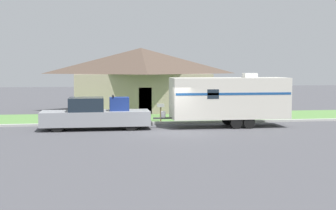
% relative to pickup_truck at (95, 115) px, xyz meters
% --- Properties ---
extents(ground_plane, '(120.00, 120.00, 0.00)m').
position_rel_pickup_truck_xyz_m(ground_plane, '(4.31, -1.67, -0.86)').
color(ground_plane, '#47474C').
extents(curb_strip, '(80.00, 0.30, 0.14)m').
position_rel_pickup_truck_xyz_m(curb_strip, '(4.31, 2.08, -0.79)').
color(curb_strip, '#ADADA8').
rests_on(curb_strip, ground_plane).
extents(lawn_strip, '(80.00, 7.00, 0.03)m').
position_rel_pickup_truck_xyz_m(lawn_strip, '(4.31, 5.73, -0.85)').
color(lawn_strip, '#568442').
rests_on(lawn_strip, ground_plane).
extents(house_across_street, '(11.65, 7.84, 5.28)m').
position_rel_pickup_truck_xyz_m(house_across_street, '(3.77, 11.57, 1.88)').
color(house_across_street, gray).
rests_on(house_across_street, ground_plane).
extents(pickup_truck, '(6.49, 1.99, 2.02)m').
position_rel_pickup_truck_xyz_m(pickup_truck, '(0.00, 0.00, 0.00)').
color(pickup_truck, black).
rests_on(pickup_truck, ground_plane).
extents(travel_trailer, '(8.32, 2.23, 3.32)m').
position_rel_pickup_truck_xyz_m(travel_trailer, '(8.20, -0.00, 0.92)').
color(travel_trailer, black).
rests_on(travel_trailer, ground_plane).
extents(mailbox, '(0.48, 0.20, 1.23)m').
position_rel_pickup_truck_xyz_m(mailbox, '(4.31, 3.00, 0.09)').
color(mailbox, brown).
rests_on(mailbox, ground_plane).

